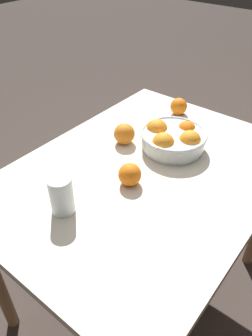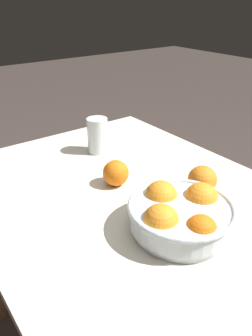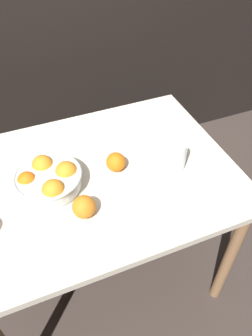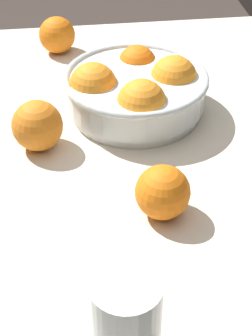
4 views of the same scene
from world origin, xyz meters
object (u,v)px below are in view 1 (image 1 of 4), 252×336
(fruit_bowl, at_px, (173,138))
(orange_loose_front, at_px, (179,106))
(juice_glass, at_px, (62,197))
(orange_loose_near_bowl, at_px, (130,174))
(orange_loose_aside, at_px, (124,134))

(fruit_bowl, bearing_deg, orange_loose_front, -153.46)
(juice_glass, bearing_deg, orange_loose_front, -176.30)
(orange_loose_near_bowl, bearing_deg, fruit_bowl, -179.65)
(fruit_bowl, distance_m, juice_glass, 0.49)
(orange_loose_near_bowl, height_order, orange_loose_front, orange_loose_near_bowl)
(orange_loose_front, bearing_deg, orange_loose_aside, -7.07)
(orange_loose_near_bowl, xyz_separation_m, orange_loose_front, (-0.51, -0.13, -0.00))
(orange_loose_front, bearing_deg, juice_glass, 3.70)
(fruit_bowl, relative_size, orange_loose_near_bowl, 3.27)
(orange_loose_near_bowl, distance_m, orange_loose_aside, 0.25)
(orange_loose_front, relative_size, orange_loose_aside, 0.91)
(orange_loose_front, bearing_deg, fruit_bowl, 26.54)
(juice_glass, height_order, orange_loose_front, juice_glass)
(fruit_bowl, height_order, orange_loose_near_bowl, fruit_bowl)
(fruit_bowl, xyz_separation_m, orange_loose_aside, (0.08, -0.17, -0.00))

